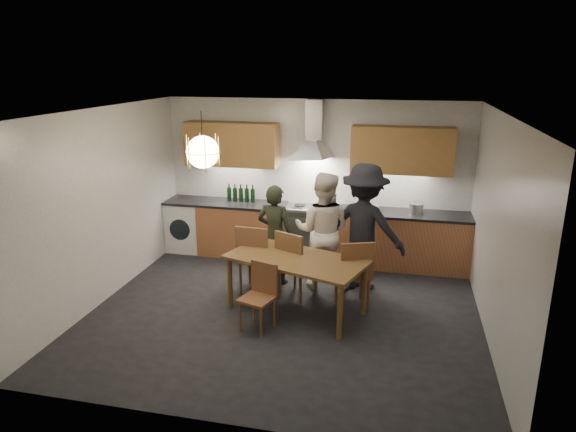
% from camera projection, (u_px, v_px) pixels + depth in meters
% --- Properties ---
extents(ground, '(5.00, 5.00, 0.00)m').
position_uv_depth(ground, '(285.00, 312.00, 6.76)').
color(ground, black).
rests_on(ground, ground).
extents(room_shell, '(5.02, 4.52, 2.61)m').
position_uv_depth(room_shell, '(284.00, 186.00, 6.27)').
color(room_shell, white).
rests_on(room_shell, ground).
extents(counter_run, '(5.00, 0.62, 0.90)m').
position_uv_depth(counter_run, '(313.00, 233.00, 8.45)').
color(counter_run, '#BD7549').
rests_on(counter_run, ground).
extents(range_stove, '(0.90, 0.60, 0.92)m').
position_uv_depth(range_stove, '(311.00, 234.00, 8.45)').
color(range_stove, silver).
rests_on(range_stove, ground).
extents(wall_fixtures, '(4.30, 0.54, 1.10)m').
position_uv_depth(wall_fixtures, '(314.00, 146.00, 8.15)').
color(wall_fixtures, '#BA8847').
rests_on(wall_fixtures, ground).
extents(pendant_lamp, '(0.43, 0.43, 0.70)m').
position_uv_depth(pendant_lamp, '(203.00, 152.00, 6.27)').
color(pendant_lamp, black).
rests_on(pendant_lamp, ground).
extents(dining_table, '(1.95, 1.40, 0.75)m').
position_uv_depth(dining_table, '(296.00, 264.00, 6.61)').
color(dining_table, brown).
rests_on(dining_table, ground).
extents(chair_back_left, '(0.48, 0.48, 1.01)m').
position_uv_depth(chair_back_left, '(255.00, 255.00, 7.15)').
color(chair_back_left, brown).
rests_on(chair_back_left, ground).
extents(chair_back_mid, '(0.60, 0.60, 0.99)m').
position_uv_depth(chair_back_mid, '(294.00, 261.00, 6.95)').
color(chair_back_mid, brown).
rests_on(chair_back_mid, ground).
extents(chair_back_right, '(0.56, 0.56, 0.97)m').
position_uv_depth(chair_back_right, '(355.00, 270.00, 6.69)').
color(chair_back_right, brown).
rests_on(chair_back_right, ground).
extents(chair_front, '(0.47, 0.47, 0.82)m').
position_uv_depth(chair_front, '(260.00, 291.00, 6.27)').
color(chair_front, brown).
rests_on(chair_front, ground).
extents(person_left, '(0.59, 0.43, 1.49)m').
position_uv_depth(person_left, '(275.00, 235.00, 7.48)').
color(person_left, black).
rests_on(person_left, ground).
extents(person_mid, '(0.86, 0.69, 1.70)m').
position_uv_depth(person_mid, '(323.00, 231.00, 7.30)').
color(person_mid, silver).
rests_on(person_mid, ground).
extents(person_right, '(1.31, 0.94, 1.83)m').
position_uv_depth(person_right, '(364.00, 228.00, 7.24)').
color(person_right, black).
rests_on(person_right, ground).
extents(mixing_bowl, '(0.41, 0.41, 0.08)m').
position_uv_depth(mixing_bowl, '(368.00, 208.00, 8.12)').
color(mixing_bowl, '#A7A7AA').
rests_on(mixing_bowl, counter_run).
extents(stock_pot, '(0.27, 0.27, 0.16)m').
position_uv_depth(stock_pot, '(416.00, 209.00, 7.95)').
color(stock_pot, '#B3B3B6').
rests_on(stock_pot, counter_run).
extents(wine_bottles, '(0.49, 0.07, 0.29)m').
position_uv_depth(wine_bottles, '(241.00, 193.00, 8.62)').
color(wine_bottles, black).
rests_on(wine_bottles, counter_run).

